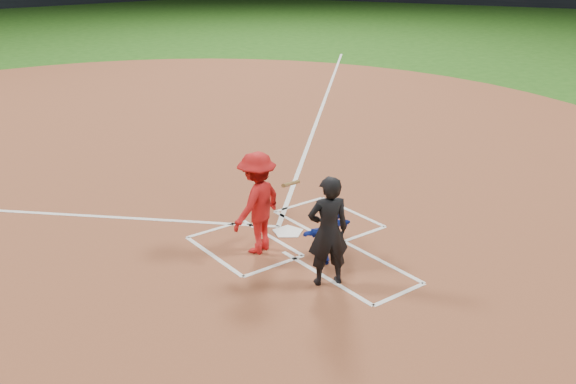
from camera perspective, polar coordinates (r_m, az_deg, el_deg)
ground at (r=11.79m, az=-0.01°, el=-3.64°), size 120.00×120.00×0.00m
home_plate_dirt at (r=16.65m, az=-12.61°, el=3.43°), size 28.00×28.00×0.01m
home_plate at (r=11.78m, az=-0.01°, el=-3.56°), size 0.60×0.60×0.02m
catcher at (r=10.57m, az=3.80°, el=-3.57°), size 0.97×0.33×1.04m
umpire at (r=9.74m, az=3.59°, el=-3.49°), size 0.76×0.64×1.77m
chalk_markings at (r=16.03m, az=-11.52°, el=2.86°), size 28.35×17.32×0.01m
batter_at_plate at (r=10.77m, az=-2.75°, el=-0.97°), size 1.61×1.01×1.77m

